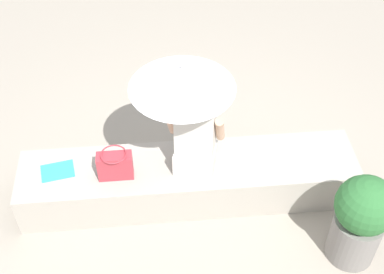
# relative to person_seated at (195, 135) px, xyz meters

# --- Properties ---
(ground_plane) EXTENTS (14.00, 14.00, 0.00)m
(ground_plane) POSITION_rel_person_seated_xyz_m (0.05, -0.03, -0.80)
(ground_plane) COLOR #9E9384
(stone_bench) EXTENTS (2.98, 0.61, 0.41)m
(stone_bench) POSITION_rel_person_seated_xyz_m (0.05, -0.03, -0.59)
(stone_bench) COLOR #A8A093
(stone_bench) RESTS_ON ground
(person_seated) EXTENTS (0.51, 0.36, 0.90)m
(person_seated) POSITION_rel_person_seated_xyz_m (0.00, 0.00, 0.00)
(person_seated) COLOR beige
(person_seated) RESTS_ON stone_bench
(parasol) EXTENTS (0.83, 0.83, 1.07)m
(parasol) POSITION_rel_person_seated_xyz_m (0.10, -0.04, 0.56)
(parasol) COLOR #B7B7BC
(parasol) RESTS_ON stone_bench
(handbag_black) EXTENTS (0.30, 0.22, 0.27)m
(handbag_black) POSITION_rel_person_seated_xyz_m (0.68, 0.04, -0.25)
(handbag_black) COLOR #B2333D
(handbag_black) RESTS_ON stone_bench
(magazine) EXTENTS (0.31, 0.25, 0.01)m
(magazine) POSITION_rel_person_seated_xyz_m (1.19, -0.05, -0.38)
(magazine) COLOR #339ED1
(magazine) RESTS_ON stone_bench
(planter_near) EXTENTS (0.47, 0.47, 0.87)m
(planter_near) POSITION_rel_person_seated_xyz_m (-1.23, 0.72, -0.33)
(planter_near) COLOR gray
(planter_near) RESTS_ON ground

